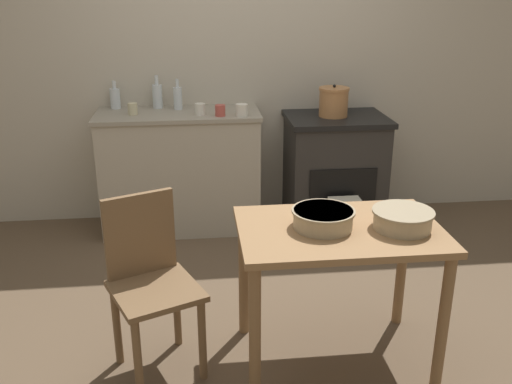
{
  "coord_description": "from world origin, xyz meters",
  "views": [
    {
      "loc": [
        -0.38,
        -3.0,
        1.89
      ],
      "look_at": [
        0.0,
        0.39,
        0.61
      ],
      "focal_mm": 40.0,
      "sensor_mm": 36.0,
      "label": 1
    }
  ],
  "objects_px": {
    "work_table": "(339,250)",
    "cup_center": "(242,110)",
    "flour_sack": "(344,222)",
    "bottle_far_left": "(157,96)",
    "mixing_bowl_large": "(323,218)",
    "stock_pot": "(334,102)",
    "bottle_left": "(115,98)",
    "cup_center_right": "(200,109)",
    "cup_center_left": "(220,110)",
    "chair": "(150,279)",
    "mixing_bowl_small": "(403,218)",
    "stove": "(334,170)",
    "cup_mid_right": "(133,109)",
    "bottle_mid_left": "(178,98)"
  },
  "relations": [
    {
      "from": "cup_center_left",
      "to": "cup_center",
      "type": "distance_m",
      "value": 0.16
    },
    {
      "from": "bottle_far_left",
      "to": "cup_mid_right",
      "type": "xyz_separation_m",
      "value": [
        -0.17,
        -0.22,
        -0.05
      ]
    },
    {
      "from": "cup_center",
      "to": "cup_mid_right",
      "type": "height_order",
      "value": "same"
    },
    {
      "from": "stove",
      "to": "chair",
      "type": "xyz_separation_m",
      "value": [
        -1.35,
        -1.72,
        0.05
      ]
    },
    {
      "from": "stove",
      "to": "cup_center_right",
      "type": "relative_size",
      "value": 10.44
    },
    {
      "from": "cup_center_left",
      "to": "cup_center_right",
      "type": "relative_size",
      "value": 0.97
    },
    {
      "from": "chair",
      "to": "stock_pot",
      "type": "distance_m",
      "value": 2.23
    },
    {
      "from": "mixing_bowl_small",
      "to": "cup_center",
      "type": "height_order",
      "value": "cup_center"
    },
    {
      "from": "flour_sack",
      "to": "cup_center_right",
      "type": "relative_size",
      "value": 4.2
    },
    {
      "from": "work_table",
      "to": "bottle_mid_left",
      "type": "relative_size",
      "value": 4.27
    },
    {
      "from": "mixing_bowl_small",
      "to": "cup_center_right",
      "type": "height_order",
      "value": "cup_center_right"
    },
    {
      "from": "bottle_left",
      "to": "cup_center_right",
      "type": "height_order",
      "value": "bottle_left"
    },
    {
      "from": "stove",
      "to": "mixing_bowl_small",
      "type": "xyz_separation_m",
      "value": [
        -0.12,
        -1.82,
        0.36
      ]
    },
    {
      "from": "mixing_bowl_large",
      "to": "bottle_far_left",
      "type": "relative_size",
      "value": 1.22
    },
    {
      "from": "flour_sack",
      "to": "cup_center_left",
      "type": "distance_m",
      "value": 1.24
    },
    {
      "from": "stock_pot",
      "to": "mixing_bowl_small",
      "type": "relative_size",
      "value": 0.83
    },
    {
      "from": "stock_pot",
      "to": "bottle_far_left",
      "type": "xyz_separation_m",
      "value": [
        -1.35,
        0.2,
        0.04
      ]
    },
    {
      "from": "stove",
      "to": "flour_sack",
      "type": "xyz_separation_m",
      "value": [
        -0.01,
        -0.43,
        -0.27
      ]
    },
    {
      "from": "stock_pot",
      "to": "work_table",
      "type": "bearing_deg",
      "value": -102.35
    },
    {
      "from": "cup_center",
      "to": "cup_center_left",
      "type": "bearing_deg",
      "value": 174.13
    },
    {
      "from": "flour_sack",
      "to": "stock_pot",
      "type": "relative_size",
      "value": 1.44
    },
    {
      "from": "chair",
      "to": "mixing_bowl_large",
      "type": "bearing_deg",
      "value": -26.22
    },
    {
      "from": "mixing_bowl_large",
      "to": "cup_center_right",
      "type": "xyz_separation_m",
      "value": [
        -0.56,
        1.69,
        0.18
      ]
    },
    {
      "from": "work_table",
      "to": "mixing_bowl_large",
      "type": "bearing_deg",
      "value": 172.83
    },
    {
      "from": "cup_mid_right",
      "to": "bottle_left",
      "type": "bearing_deg",
      "value": 122.59
    },
    {
      "from": "chair",
      "to": "mixing_bowl_large",
      "type": "distance_m",
      "value": 0.91
    },
    {
      "from": "flour_sack",
      "to": "bottle_far_left",
      "type": "height_order",
      "value": "bottle_far_left"
    },
    {
      "from": "bottle_far_left",
      "to": "cup_center",
      "type": "relative_size",
      "value": 2.81
    },
    {
      "from": "mixing_bowl_small",
      "to": "bottle_far_left",
      "type": "bearing_deg",
      "value": 121.93
    },
    {
      "from": "bottle_mid_left",
      "to": "chair",
      "type": "bearing_deg",
      "value": -94.03
    },
    {
      "from": "work_table",
      "to": "cup_center",
      "type": "height_order",
      "value": "cup_center"
    },
    {
      "from": "chair",
      "to": "bottle_far_left",
      "type": "xyz_separation_m",
      "value": [
        -0.03,
        1.92,
        0.55
      ]
    },
    {
      "from": "mixing_bowl_small",
      "to": "bottle_mid_left",
      "type": "xyz_separation_m",
      "value": [
        -1.1,
        1.96,
        0.23
      ]
    },
    {
      "from": "cup_center_right",
      "to": "mixing_bowl_small",
      "type": "bearing_deg",
      "value": -61.77
    },
    {
      "from": "chair",
      "to": "stock_pot",
      "type": "relative_size",
      "value": 3.67
    },
    {
      "from": "bottle_mid_left",
      "to": "cup_center_right",
      "type": "height_order",
      "value": "bottle_mid_left"
    },
    {
      "from": "mixing_bowl_small",
      "to": "bottle_far_left",
      "type": "relative_size",
      "value": 1.18
    },
    {
      "from": "chair",
      "to": "bottle_mid_left",
      "type": "relative_size",
      "value": 3.88
    },
    {
      "from": "bottle_mid_left",
      "to": "cup_center_left",
      "type": "xyz_separation_m",
      "value": [
        0.31,
        -0.27,
        -0.05
      ]
    },
    {
      "from": "chair",
      "to": "mixing_bowl_small",
      "type": "distance_m",
      "value": 1.27
    },
    {
      "from": "stock_pot",
      "to": "cup_center_right",
      "type": "relative_size",
      "value": 2.91
    },
    {
      "from": "cup_center_right",
      "to": "cup_mid_right",
      "type": "relative_size",
      "value": 0.98
    },
    {
      "from": "cup_center_left",
      "to": "cup_mid_right",
      "type": "xyz_separation_m",
      "value": [
        -0.64,
        0.11,
        0.0
      ]
    },
    {
      "from": "cup_center_right",
      "to": "bottle_far_left",
      "type": "bearing_deg",
      "value": 139.4
    },
    {
      "from": "bottle_far_left",
      "to": "mixing_bowl_small",
      "type": "bearing_deg",
      "value": -58.07
    },
    {
      "from": "flour_sack",
      "to": "cup_center",
      "type": "xyz_separation_m",
      "value": [
        -0.74,
        0.29,
        0.81
      ]
    },
    {
      "from": "stove",
      "to": "bottle_mid_left",
      "type": "distance_m",
      "value": 1.36
    },
    {
      "from": "mixing_bowl_small",
      "to": "cup_mid_right",
      "type": "xyz_separation_m",
      "value": [
        -1.43,
        1.8,
        0.18
      ]
    },
    {
      "from": "bottle_left",
      "to": "cup_center_right",
      "type": "distance_m",
      "value": 0.72
    },
    {
      "from": "work_table",
      "to": "chair",
      "type": "bearing_deg",
      "value": 176.68
    }
  ]
}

